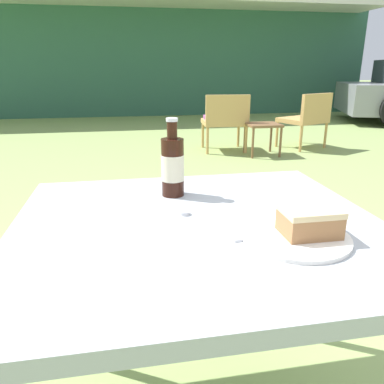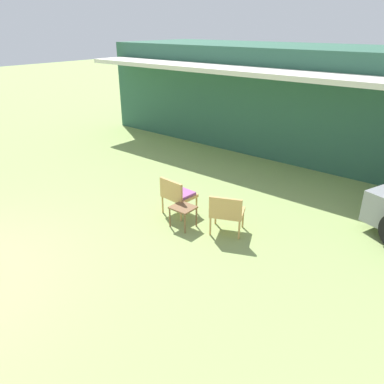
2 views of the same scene
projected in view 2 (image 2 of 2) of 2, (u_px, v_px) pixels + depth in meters
cabin_building at (282, 95)px, 11.55m from camera, size 10.99×4.87×2.92m
wicker_chair_cushioned at (177, 194)px, 7.32m from camera, size 0.61×0.53×0.76m
wicker_chair_plain at (227, 211)px, 6.62m from camera, size 0.73×0.68×0.76m
garden_side_table at (183, 210)px, 6.88m from camera, size 0.42×0.38×0.41m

